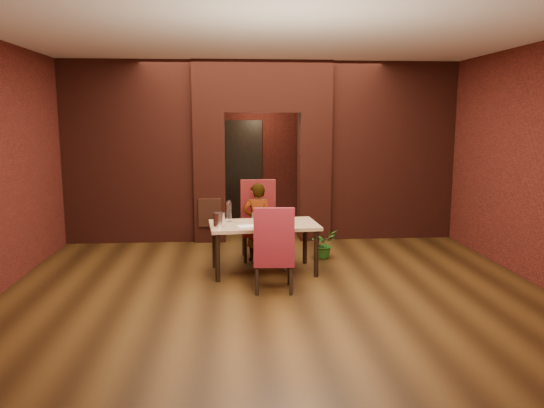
{
  "coord_description": "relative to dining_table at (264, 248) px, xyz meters",
  "views": [
    {
      "loc": [
        -0.55,
        -7.58,
        2.21
      ],
      "look_at": [
        0.03,
        0.0,
        0.97
      ],
      "focal_mm": 35.0,
      "sensor_mm": 36.0,
      "label": 1
    }
  ],
  "objects": [
    {
      "name": "floor",
      "position": [
        0.1,
        0.17,
        -0.36
      ],
      "size": [
        8.0,
        8.0,
        0.0
      ],
      "primitive_type": "plane",
      "color": "#402710",
      "rests_on": "ground"
    },
    {
      "name": "ceiling",
      "position": [
        0.1,
        0.17,
        2.84
      ],
      "size": [
        7.0,
        8.0,
        0.04
      ],
      "primitive_type": "cube",
      "color": "silver",
      "rests_on": "ground"
    },
    {
      "name": "wall_back",
      "position": [
        0.1,
        4.17,
        1.24
      ],
      "size": [
        7.0,
        0.04,
        3.2
      ],
      "primitive_type": "cube",
      "color": "maroon",
      "rests_on": "ground"
    },
    {
      "name": "wall_front",
      "position": [
        0.1,
        -3.83,
        1.24
      ],
      "size": [
        7.0,
        0.04,
        3.2
      ],
      "primitive_type": "cube",
      "color": "maroon",
      "rests_on": "ground"
    },
    {
      "name": "wall_left",
      "position": [
        -3.4,
        0.17,
        1.24
      ],
      "size": [
        0.04,
        8.0,
        3.2
      ],
      "primitive_type": "cube",
      "color": "maroon",
      "rests_on": "ground"
    },
    {
      "name": "wall_right",
      "position": [
        3.6,
        0.17,
        1.24
      ],
      "size": [
        0.04,
        8.0,
        3.2
      ],
      "primitive_type": "cube",
      "color": "maroon",
      "rests_on": "ground"
    },
    {
      "name": "pillar_left",
      "position": [
        -0.85,
        2.17,
        0.79
      ],
      "size": [
        0.55,
        0.55,
        2.3
      ],
      "primitive_type": "cube",
      "color": "maroon",
      "rests_on": "ground"
    },
    {
      "name": "pillar_right",
      "position": [
        1.05,
        2.17,
        0.79
      ],
      "size": [
        0.55,
        0.55,
        2.3
      ],
      "primitive_type": "cube",
      "color": "maroon",
      "rests_on": "ground"
    },
    {
      "name": "lintel",
      "position": [
        0.1,
        2.17,
        2.39
      ],
      "size": [
        2.45,
        0.55,
        0.9
      ],
      "primitive_type": "cube",
      "color": "maroon",
      "rests_on": "ground"
    },
    {
      "name": "wing_wall_left",
      "position": [
        -2.26,
        2.17,
        1.24
      ],
      "size": [
        2.28,
        0.35,
        3.2
      ],
      "primitive_type": "cube",
      "color": "maroon",
      "rests_on": "ground"
    },
    {
      "name": "wing_wall_right",
      "position": [
        2.47,
        2.17,
        1.24
      ],
      "size": [
        2.28,
        0.35,
        3.2
      ],
      "primitive_type": "cube",
      "color": "maroon",
      "rests_on": "ground"
    },
    {
      "name": "vent_panel",
      "position": [
        -0.85,
        1.87,
        0.19
      ],
      "size": [
        0.4,
        0.03,
        0.5
      ],
      "primitive_type": "cube",
      "color": "brown",
      "rests_on": "ground"
    },
    {
      "name": "rear_door",
      "position": [
        -0.3,
        4.11,
        0.69
      ],
      "size": [
        0.9,
        0.08,
        2.1
      ],
      "primitive_type": "cube",
      "color": "black",
      "rests_on": "ground"
    },
    {
      "name": "rear_door_frame",
      "position": [
        -0.3,
        4.07,
        0.69
      ],
      "size": [
        1.02,
        0.04,
        2.22
      ],
      "primitive_type": "cube",
      "color": "black",
      "rests_on": "ground"
    },
    {
      "name": "dining_table",
      "position": [
        0.0,
        0.0,
        0.0
      ],
      "size": [
        1.6,
        0.99,
        0.72
      ],
      "primitive_type": "cube",
      "rotation": [
        0.0,
        0.0,
        0.09
      ],
      "color": "tan",
      "rests_on": "ground"
    },
    {
      "name": "chair_far",
      "position": [
        -0.03,
        0.74,
        0.26
      ],
      "size": [
        0.58,
        0.58,
        1.23
      ],
      "primitive_type": "cube",
      "rotation": [
        0.0,
        0.0,
        0.03
      ],
      "color": "maroon",
      "rests_on": "ground"
    },
    {
      "name": "chair_near",
      "position": [
        0.08,
        -0.82,
        0.2
      ],
      "size": [
        0.54,
        0.54,
        1.12
      ],
      "primitive_type": "cube",
      "rotation": [
        0.0,
        0.0,
        3.08
      ],
      "color": "maroon",
      "rests_on": "ground"
    },
    {
      "name": "person_seated",
      "position": [
        -0.06,
        0.66,
        0.25
      ],
      "size": [
        0.45,
        0.31,
        1.22
      ],
      "primitive_type": "imported",
      "rotation": [
        0.0,
        0.0,
        3.17
      ],
      "color": "beige",
      "rests_on": "ground"
    },
    {
      "name": "wine_glass_a",
      "position": [
        -0.07,
        0.15,
        0.46
      ],
      "size": [
        0.08,
        0.08,
        0.2
      ],
      "primitive_type": null,
      "color": "silver",
      "rests_on": "dining_table"
    },
    {
      "name": "wine_glass_b",
      "position": [
        0.01,
        -0.01,
        0.47
      ],
      "size": [
        0.09,
        0.09,
        0.22
      ],
      "primitive_type": null,
      "color": "white",
      "rests_on": "dining_table"
    },
    {
      "name": "wine_glass_c",
      "position": [
        0.32,
        0.03,
        0.45
      ],
      "size": [
        0.08,
        0.08,
        0.19
      ],
      "primitive_type": null,
      "color": "white",
      "rests_on": "dining_table"
    },
    {
      "name": "tasting_sheet",
      "position": [
        -0.23,
        -0.18,
        0.36
      ],
      "size": [
        0.32,
        0.26,
        0.0
      ],
      "primitive_type": "cube",
      "rotation": [
        0.0,
        0.0,
        0.21
      ],
      "color": "white",
      "rests_on": "dining_table"
    },
    {
      "name": "wine_bucket",
      "position": [
        -0.63,
        -0.18,
        0.46
      ],
      "size": [
        0.16,
        0.16,
        0.2
      ],
      "primitive_type": "cylinder",
      "color": "silver",
      "rests_on": "dining_table"
    },
    {
      "name": "water_bottle",
      "position": [
        -0.5,
        0.17,
        0.52
      ],
      "size": [
        0.07,
        0.07,
        0.31
      ],
      "primitive_type": "cylinder",
      "color": "white",
      "rests_on": "dining_table"
    },
    {
      "name": "potted_plant",
      "position": [
        0.99,
        0.72,
        -0.13
      ],
      "size": [
        0.54,
        0.52,
        0.46
      ],
      "primitive_type": "imported",
      "rotation": [
        0.0,
        0.0,
        0.59
      ],
      "color": "#23601B",
      "rests_on": "ground"
    }
  ]
}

